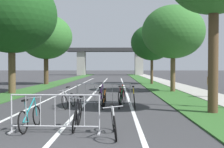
{
  "coord_description": "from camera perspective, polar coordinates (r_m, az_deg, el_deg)",
  "views": [
    {
      "loc": [
        1.59,
        -4.18,
        1.78
      ],
      "look_at": [
        0.92,
        32.11,
        0.9
      ],
      "focal_mm": 45.44,
      "sensor_mm": 36.0,
      "label": 1
    }
  ],
  "objects": [
    {
      "name": "bicycle_teal_5",
      "position": [
        8.47,
        -16.15,
        -8.36
      ],
      "size": [
        0.44,
        1.66,
        0.9
      ],
      "rotation": [
        0.0,
        0.0,
        -0.07
      ],
      "color": "black",
      "rests_on": "ground"
    },
    {
      "name": "crowd_barrier_second",
      "position": [
        12.89,
        -1.71,
        -4.23
      ],
      "size": [
        2.47,
        0.47,
        1.05
      ],
      "rotation": [
        0.0,
        0.0,
        -0.01
      ],
      "color": "#ADADB2",
      "rests_on": "ground"
    },
    {
      "name": "lane_stripe_left_lane",
      "position": [
        25.17,
        -7.66,
        -2.68
      ],
      "size": [
        0.14,
        41.29,
        0.01
      ],
      "primitive_type": "cube",
      "color": "silver",
      "rests_on": "ground"
    },
    {
      "name": "bicycle_white_1",
      "position": [
        7.4,
        0.35,
        -9.75
      ],
      "size": [
        0.5,
        1.69,
        0.86
      ],
      "rotation": [
        0.0,
        0.0,
        3.2
      ],
      "color": "black",
      "rests_on": "ground"
    },
    {
      "name": "pedestrian_strolling",
      "position": [
        17.2,
        19.5,
        -1.54
      ],
      "size": [
        0.55,
        0.31,
        1.53
      ],
      "rotation": [
        0.0,
        0.0,
        -0.13
      ],
      "color": "#262628",
      "rests_on": "ground"
    },
    {
      "name": "tree_right_maple_mid",
      "position": [
        29.95,
        8.04,
        6.29
      ],
      "size": [
        4.39,
        4.39,
        6.22
      ],
      "color": "#4C3823",
      "rests_on": "ground"
    },
    {
      "name": "grass_verge_right",
      "position": [
        33.61,
        7.08,
        -1.62
      ],
      "size": [
        2.15,
        71.37,
        0.05
      ],
      "primitive_type": "cube",
      "color": "#2D5B26",
      "rests_on": "ground"
    },
    {
      "name": "grass_verge_left",
      "position": [
        34.09,
        -10.29,
        -1.59
      ],
      "size": [
        2.15,
        71.37,
        0.05
      ],
      "primitive_type": "cube",
      "color": "#2D5B26",
      "rests_on": "ground"
    },
    {
      "name": "tree_right_oak_mid",
      "position": [
        20.93,
        12.19,
        8.25
      ],
      "size": [
        4.48,
        4.48,
        6.21
      ],
      "color": "brown",
      "rests_on": "ground"
    },
    {
      "name": "bicycle_silver_7",
      "position": [
        12.56,
        -8.74,
        -5.15
      ],
      "size": [
        0.63,
        1.57,
        0.93
      ],
      "rotation": [
        0.0,
        0.0,
        2.96
      ],
      "color": "black",
      "rests_on": "ground"
    },
    {
      "name": "tree_left_pine_near",
      "position": [
        20.28,
        -19.58,
        11.18
      ],
      "size": [
        6.0,
        6.0,
        7.82
      ],
      "color": "brown",
      "rests_on": "ground"
    },
    {
      "name": "crowd_barrier_nearest",
      "position": [
        7.9,
        -11.4,
        -7.83
      ],
      "size": [
        2.48,
        0.52,
        1.05
      ],
      "rotation": [
        0.0,
        0.0,
        -0.03
      ],
      "color": "#ADADB2",
      "rests_on": "ground"
    },
    {
      "name": "bicycle_green_6",
      "position": [
        12.47,
        1.76,
        -5.11
      ],
      "size": [
        0.46,
        1.64,
        0.95
      ],
      "rotation": [
        0.0,
        0.0,
        -0.07
      ],
      "color": "black",
      "rests_on": "ground"
    },
    {
      "name": "bicycle_purple_4",
      "position": [
        13.42,
        -1.93,
        -4.62
      ],
      "size": [
        0.47,
        1.68,
        1.0
      ],
      "rotation": [
        0.0,
        0.0,
        -0.12
      ],
      "color": "black",
      "rests_on": "ground"
    },
    {
      "name": "bicycle_black_3",
      "position": [
        8.27,
        -6.94,
        -8.45
      ],
      "size": [
        0.5,
        1.65,
        0.99
      ],
      "rotation": [
        0.0,
        0.0,
        3.15
      ],
      "color": "black",
      "rests_on": "ground"
    },
    {
      "name": "bicycle_red_8",
      "position": [
        13.33,
        1.99,
        -4.64
      ],
      "size": [
        0.5,
        1.65,
        0.98
      ],
      "rotation": [
        0.0,
        0.0,
        -0.2
      ],
      "color": "black",
      "rests_on": "ground"
    },
    {
      "name": "tree_left_pine_far",
      "position": [
        29.73,
        -13.15,
        7.27
      ],
      "size": [
        5.32,
        5.32,
        7.13
      ],
      "color": "#4C3823",
      "rests_on": "ground"
    },
    {
      "name": "lane_stripe_right_lane",
      "position": [
        24.89,
        2.51,
        -2.71
      ],
      "size": [
        0.14,
        41.29,
        0.01
      ],
      "primitive_type": "cube",
      "color": "silver",
      "rests_on": "ground"
    },
    {
      "name": "sidewalk_path_right",
      "position": [
        33.89,
        10.63,
        -1.58
      ],
      "size": [
        2.06,
        71.37,
        0.08
      ],
      "primitive_type": "cube",
      "color": "#9E9B93",
      "rests_on": "ground"
    },
    {
      "name": "overpass_bridge",
      "position": [
        63.23,
        -0.39,
        3.61
      ],
      "size": [
        19.19,
        3.39,
        6.03
      ],
      "color": "#2D2D30",
      "rests_on": "ground"
    },
    {
      "name": "lane_stripe_center",
      "position": [
        24.93,
        -2.6,
        -2.7
      ],
      "size": [
        0.14,
        41.29,
        0.01
      ],
      "primitive_type": "cube",
      "color": "silver",
      "rests_on": "ground"
    },
    {
      "name": "bicycle_yellow_0",
      "position": [
        12.53,
        4.5,
        -5.08
      ],
      "size": [
        0.43,
        1.69,
        0.94
      ],
      "rotation": [
        0.0,
        0.0,
        3.09
      ],
      "color": "black",
      "rests_on": "ground"
    },
    {
      "name": "bicycle_orange_2",
      "position": [
        12.41,
        -1.59,
        -5.24
      ],
      "size": [
        0.43,
        1.59,
        0.88
      ],
      "rotation": [
        0.0,
        0.0,
        -0.02
      ],
      "color": "black",
      "rests_on": "ground"
    }
  ]
}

